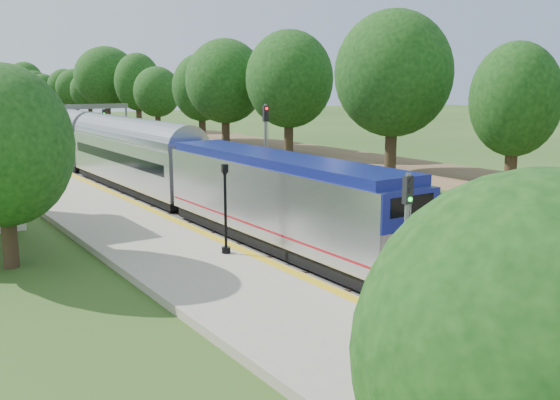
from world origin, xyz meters
TOP-DOWN VIEW (x-y plane):
  - ground at (0.00, 0.00)m, footprint 320.00×320.00m
  - trackbed at (2.00, 60.00)m, footprint 9.50×170.00m
  - platform at (-5.20, 16.00)m, footprint 6.40×68.00m
  - yellow_stripe at (-2.35, 16.00)m, footprint 0.55×68.00m
  - embankment at (10.35, 60.00)m, footprint 10.64×170.00m
  - signal_gantry at (2.47, 54.99)m, footprint 8.40×0.38m
  - trees_behind_platform at (-11.17, 20.67)m, footprint 7.82×53.32m
  - train at (0.00, 78.83)m, footprint 3.16×147.93m
  - lamppost_far at (-3.28, 15.01)m, footprint 0.43×0.43m
  - signal_platform at (-2.90, 3.38)m, footprint 0.31×0.25m
  - signal_farside at (6.20, 26.31)m, footprint 0.38×0.30m

SIDE VIEW (x-z plane):
  - ground at x=0.00m, z-range 0.00..0.00m
  - trackbed at x=2.00m, z-range -0.07..0.21m
  - platform at x=-5.20m, z-range 0.00..0.38m
  - yellow_stripe at x=-2.35m, z-range 0.38..0.39m
  - embankment at x=10.35m, z-range -3.89..7.80m
  - lamppost_far at x=-3.28m, z-range 0.15..4.50m
  - train at x=0.00m, z-range 0.04..4.68m
  - signal_platform at x=-2.90m, z-range 0.99..6.32m
  - signal_farside at x=6.20m, z-range 0.89..7.79m
  - trees_behind_platform at x=-11.17m, z-range 0.93..8.14m
  - signal_gantry at x=2.47m, z-range 1.72..7.92m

